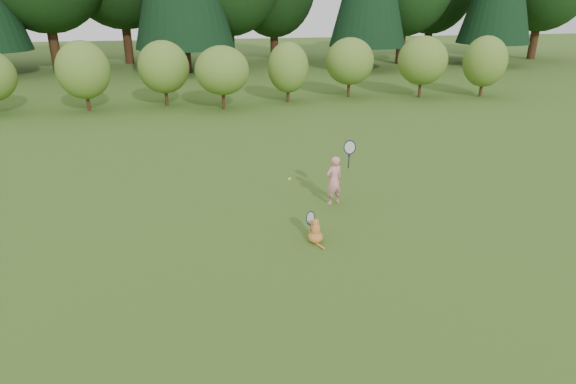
{
  "coord_description": "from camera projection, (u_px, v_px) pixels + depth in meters",
  "views": [
    {
      "loc": [
        -1.6,
        -8.06,
        4.36
      ],
      "look_at": [
        0.2,
        0.8,
        0.7
      ],
      "focal_mm": 30.0,
      "sensor_mm": 36.0,
      "label": 1
    }
  ],
  "objects": [
    {
      "name": "cat",
      "position": [
        315.0,
        230.0,
        9.18
      ],
      "size": [
        0.37,
        0.65,
        0.66
      ],
      "rotation": [
        0.0,
        0.0,
        -0.1
      ],
      "color": "#C07125",
      "rests_on": "ground"
    },
    {
      "name": "shrub_row",
      "position": [
        227.0,
        72.0,
        20.54
      ],
      "size": [
        28.0,
        3.0,
        2.8
      ],
      "primitive_type": null,
      "color": "#577A26",
      "rests_on": "ground"
    },
    {
      "name": "child",
      "position": [
        335.0,
        179.0,
        10.74
      ],
      "size": [
        0.68,
        0.48,
        1.68
      ],
      "rotation": [
        0.0,
        0.0,
        3.46
      ],
      "color": "pink",
      "rests_on": "ground"
    },
    {
      "name": "tennis_ball",
      "position": [
        290.0,
        179.0,
        10.28
      ],
      "size": [
        0.06,
        0.06,
        0.06
      ],
      "color": "yellow",
      "rests_on": "ground"
    },
    {
      "name": "ground",
      "position": [
        286.0,
        242.0,
        9.25
      ],
      "size": [
        100.0,
        100.0,
        0.0
      ],
      "primitive_type": "plane",
      "color": "#335718",
      "rests_on": "ground"
    }
  ]
}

